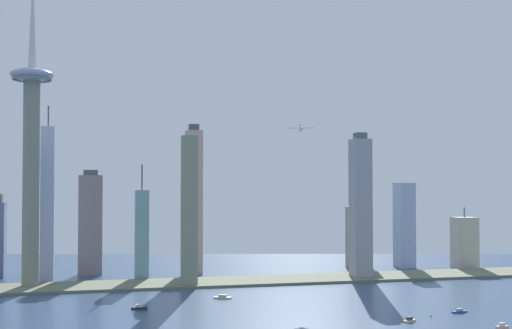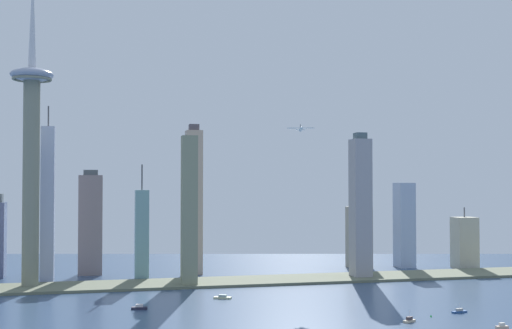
{
  "view_description": "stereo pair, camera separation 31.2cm",
  "coord_description": "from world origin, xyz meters",
  "views": [
    {
      "loc": [
        -157.96,
        -279.74,
        107.99
      ],
      "look_at": [
        3.17,
        418.62,
        128.0
      ],
      "focal_mm": 46.21,
      "sensor_mm": 36.0,
      "label": 1
    },
    {
      "loc": [
        -157.65,
        -279.81,
        107.99
      ],
      "look_at": [
        3.17,
        418.62,
        128.0
      ],
      "focal_mm": 46.21,
      "sensor_mm": 36.0,
      "label": 2
    }
  ],
  "objects": [
    {
      "name": "skyscraper_6",
      "position": [
        217.94,
        502.09,
        53.98
      ],
      "size": [
        20.93,
        23.96,
        107.97
      ],
      "color": "#9EB0CF",
      "rests_on": "ground"
    },
    {
      "name": "channel_buoy_0",
      "position": [
        99.35,
        207.82,
        0.91
      ],
      "size": [
        1.71,
        1.71,
        1.82
      ],
      "primitive_type": "cone",
      "color": "green",
      "rests_on": "ground"
    },
    {
      "name": "waterfront_pier",
      "position": [
        0.0,
        421.48,
        1.38
      ],
      "size": [
        730.4,
        64.91,
        2.76
      ],
      "primitive_type": "cube",
      "color": "#666C55",
      "rests_on": "ground"
    },
    {
      "name": "skyscraper_1",
      "position": [
        -71.2,
        407.02,
        78.69
      ],
      "size": [
        16.08,
        16.79,
        157.37
      ],
      "color": "gray",
      "rests_on": "ground"
    },
    {
      "name": "skyscraper_9",
      "position": [
        -116.85,
        467.6,
        50.16
      ],
      "size": [
        15.19,
        20.41,
        128.6
      ],
      "color": "#75A3A8",
      "rests_on": "ground"
    },
    {
      "name": "skyscraper_4",
      "position": [
        -53.9,
        501.74,
        86.62
      ],
      "size": [
        19.06,
        21.64,
        177.93
      ],
      "color": "#C0A68F",
      "rests_on": "ground"
    },
    {
      "name": "skyscraper_0",
      "position": [
        159.32,
        510.55,
        40.8
      ],
      "size": [
        27.61,
        25.18,
        87.93
      ],
      "color": "tan",
      "rests_on": "ground"
    },
    {
      "name": "boat_4",
      "position": [
        129.24,
        155.87,
        1.69
      ],
      "size": [
        9.41,
        3.51,
        4.59
      ],
      "rotation": [
        0.0,
        0.0,
        3.11
      ],
      "color": "beige",
      "rests_on": "ground"
    },
    {
      "name": "skyscraper_10",
      "position": [
        -218.36,
        473.94,
        85.01
      ],
      "size": [
        14.42,
        15.07,
        192.47
      ],
      "color": "#B1B9D6",
      "rests_on": "ground"
    },
    {
      "name": "boat_3",
      "position": [
        73.38,
        193.4,
        1.52
      ],
      "size": [
        11.86,
        9.29,
        9.34
      ],
      "rotation": [
        0.0,
        0.0,
        3.66
      ],
      "color": "beige",
      "rests_on": "ground"
    },
    {
      "name": "airplane",
      "position": [
        51.41,
        409.2,
        166.95
      ],
      "size": [
        29.62,
        29.86,
        8.07
      ],
      "rotation": [
        0.0,
        0.0,
        4.47
      ],
      "color": "silver"
    },
    {
      "name": "observation_tower",
      "position": [
        -231.67,
        433.23,
        156.23
      ],
      "size": [
        43.85,
        43.85,
        337.1
      ],
      "color": "gray",
      "rests_on": "ground"
    },
    {
      "name": "skyscraper_8",
      "position": [
        125.02,
        420.29,
        80.15
      ],
      "size": [
        20.29,
        22.11,
        164.89
      ],
      "color": "#9A989E",
      "rests_on": "ground"
    },
    {
      "name": "boat_5",
      "position": [
        130.45,
        217.88,
        1.3
      ],
      "size": [
        13.86,
        5.63,
        7.97
      ],
      "rotation": [
        0.0,
        0.0,
        3.3
      ],
      "color": "#284F8E",
      "rests_on": "ground"
    },
    {
      "name": "boat_1",
      "position": [
        -49.78,
        327.62,
        1.37
      ],
      "size": [
        17.24,
        12.05,
        3.76
      ],
      "rotation": [
        0.0,
        0.0,
        2.71
      ],
      "color": "beige",
      "rests_on": "ground"
    },
    {
      "name": "skyscraper_5",
      "position": [
        -173.62,
        518.05,
        59.68
      ],
      "size": [
        27.51,
        12.89,
        123.26
      ],
      "color": "gray",
      "rests_on": "ground"
    },
    {
      "name": "boat_2",
      "position": [
        -128.11,
        292.09,
        1.64
      ],
      "size": [
        13.94,
        7.68,
        4.48
      ],
      "rotation": [
        0.0,
        0.0,
        6.06
      ],
      "color": "#222435",
      "rests_on": "ground"
    },
    {
      "name": "skyscraper_3",
      "position": [
        288.47,
        476.68,
        32.19
      ],
      "size": [
        27.58,
        24.21,
        76.84
      ],
      "color": "#BDB79B",
      "rests_on": "ground"
    }
  ]
}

